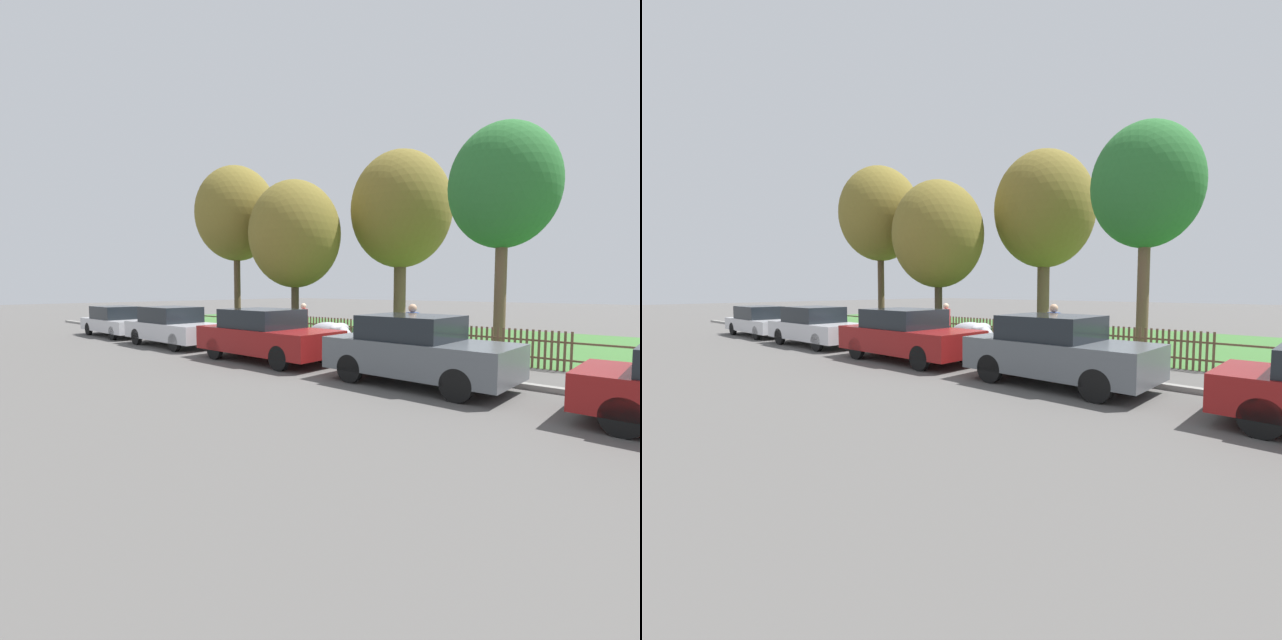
% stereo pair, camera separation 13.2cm
% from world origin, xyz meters
% --- Properties ---
extents(ground_plane, '(120.00, 120.00, 0.00)m').
position_xyz_m(ground_plane, '(0.00, 0.00, 0.00)').
color(ground_plane, '#565451').
extents(kerb_stone, '(43.49, 0.20, 0.12)m').
position_xyz_m(kerb_stone, '(0.00, 0.10, 0.06)').
color(kerb_stone, gray).
rests_on(kerb_stone, ground).
extents(grass_strip, '(43.49, 10.69, 0.01)m').
position_xyz_m(grass_strip, '(0.00, 8.11, 0.01)').
color(grass_strip, '#3D7033').
rests_on(grass_strip, ground).
extents(park_fence, '(43.49, 0.05, 1.04)m').
position_xyz_m(park_fence, '(0.00, 2.78, 0.52)').
color(park_fence, brown).
rests_on(park_fence, ground).
extents(parked_car_silver_hatchback, '(4.47, 1.75, 1.34)m').
position_xyz_m(parked_car_silver_hatchback, '(-11.17, -1.25, 0.67)').
color(parked_car_silver_hatchback, '#BCBCC1').
rests_on(parked_car_silver_hatchback, ground).
extents(parked_car_black_saloon, '(4.41, 1.74, 1.45)m').
position_xyz_m(parked_car_black_saloon, '(-6.23, -1.28, 0.73)').
color(parked_car_black_saloon, '#BCBCC1').
rests_on(parked_car_black_saloon, ground).
extents(parked_car_navy_estate, '(4.52, 1.91, 1.53)m').
position_xyz_m(parked_car_navy_estate, '(-1.12, -1.20, 0.77)').
color(parked_car_navy_estate, maroon).
rests_on(parked_car_navy_estate, ground).
extents(parked_car_red_compact, '(4.09, 1.87, 1.54)m').
position_xyz_m(parked_car_red_compact, '(3.78, -1.09, 0.78)').
color(parked_car_red_compact, '#51565B').
rests_on(parked_car_red_compact, ground).
extents(covered_motorcycle, '(1.97, 0.86, 1.03)m').
position_xyz_m(covered_motorcycle, '(-0.63, 1.19, 0.64)').
color(covered_motorcycle, black).
rests_on(covered_motorcycle, ground).
extents(tree_nearest_kerb, '(4.41, 4.41, 8.72)m').
position_xyz_m(tree_nearest_kerb, '(-10.67, 5.11, 6.16)').
color(tree_nearest_kerb, brown).
rests_on(tree_nearest_kerb, ground).
extents(tree_behind_motorcycle, '(4.47, 4.47, 7.32)m').
position_xyz_m(tree_behind_motorcycle, '(-6.39, 5.32, 4.73)').
color(tree_behind_motorcycle, '#473828').
rests_on(tree_behind_motorcycle, ground).
extents(tree_mid_park, '(4.93, 4.93, 8.83)m').
position_xyz_m(tree_mid_park, '(-2.76, 9.05, 5.96)').
color(tree_mid_park, brown).
rests_on(tree_mid_park, ground).
extents(tree_far_left, '(3.53, 3.53, 7.53)m').
position_xyz_m(tree_far_left, '(3.41, 5.19, 5.46)').
color(tree_far_left, brown).
rests_on(tree_far_left, ground).
extents(pedestrian_near_fence, '(0.40, 0.37, 1.73)m').
position_xyz_m(pedestrian_near_fence, '(2.72, 0.59, 0.97)').
color(pedestrian_near_fence, '#2D3351').
rests_on(pedestrian_near_fence, ground).
extents(pedestrian_by_lamp, '(0.34, 0.37, 1.60)m').
position_xyz_m(pedestrian_by_lamp, '(-2.40, 1.75, 0.90)').
color(pedestrian_by_lamp, '#2D3351').
rests_on(pedestrian_by_lamp, ground).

